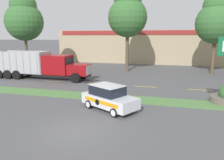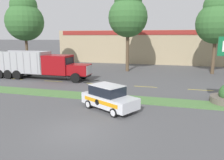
% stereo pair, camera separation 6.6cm
% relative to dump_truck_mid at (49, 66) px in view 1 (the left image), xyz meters
% --- Properties ---
extents(ground_plane, '(600.00, 600.00, 0.00)m').
position_rel_dump_truck_mid_xyz_m(ground_plane, '(9.53, -13.14, -1.58)').
color(ground_plane, '#515154').
extents(grass_verge, '(120.00, 2.13, 0.06)m').
position_rel_dump_truck_mid_xyz_m(grass_verge, '(9.53, -6.12, -1.55)').
color(grass_verge, '#517F42').
rests_on(grass_verge, ground_plane).
extents(centre_line_2, '(2.40, 0.14, 0.01)m').
position_rel_dump_truck_mid_xyz_m(centre_line_2, '(-4.30, -1.06, -1.57)').
color(centre_line_2, yellow).
rests_on(centre_line_2, ground_plane).
extents(centre_line_3, '(2.40, 0.14, 0.01)m').
position_rel_dump_truck_mid_xyz_m(centre_line_3, '(1.10, -1.06, -1.57)').
color(centre_line_3, yellow).
rests_on(centre_line_3, ground_plane).
extents(centre_line_4, '(2.40, 0.14, 0.01)m').
position_rel_dump_truck_mid_xyz_m(centre_line_4, '(6.50, -1.06, -1.57)').
color(centre_line_4, yellow).
rests_on(centre_line_4, ground_plane).
extents(centre_line_5, '(2.40, 0.14, 0.01)m').
position_rel_dump_truck_mid_xyz_m(centre_line_5, '(11.90, -1.06, -1.57)').
color(centre_line_5, yellow).
rests_on(centre_line_5, ground_plane).
extents(centre_line_6, '(2.40, 0.14, 0.01)m').
position_rel_dump_truck_mid_xyz_m(centre_line_6, '(17.30, -1.06, -1.57)').
color(centre_line_6, yellow).
rests_on(centre_line_6, ground_plane).
extents(dump_truck_mid, '(12.23, 2.72, 3.37)m').
position_rel_dump_truck_mid_xyz_m(dump_truck_mid, '(0.00, 0.00, 0.00)').
color(dump_truck_mid, black).
rests_on(dump_truck_mid, ground_plane).
extents(rally_car, '(4.53, 3.66, 1.80)m').
position_rel_dump_truck_mid_xyz_m(rally_car, '(10.20, -8.98, -0.69)').
color(rally_car, silver).
rests_on(rally_car, ground_plane).
extents(store_building_backdrop, '(35.26, 12.10, 6.33)m').
position_rel_dump_truck_mid_xyz_m(store_building_backdrop, '(9.49, 23.70, 1.59)').
color(store_building_backdrop, tan).
rests_on(store_building_backdrop, ground_plane).
extents(tree_behind_left, '(5.51, 5.51, 11.05)m').
position_rel_dump_truck_mid_xyz_m(tree_behind_left, '(19.99, 9.50, 5.88)').
color(tree_behind_left, brown).
rests_on(tree_behind_left, ground_plane).
extents(tree_behind_right, '(5.61, 5.61, 11.53)m').
position_rel_dump_truck_mid_xyz_m(tree_behind_right, '(-7.11, 5.55, 6.29)').
color(tree_behind_right, brown).
rests_on(tree_behind_right, ground_plane).
extents(tree_behind_far_right, '(5.70, 5.70, 12.17)m').
position_rel_dump_truck_mid_xyz_m(tree_behind_far_right, '(7.95, 8.80, 6.86)').
color(tree_behind_far_right, brown).
rests_on(tree_behind_far_right, ground_plane).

